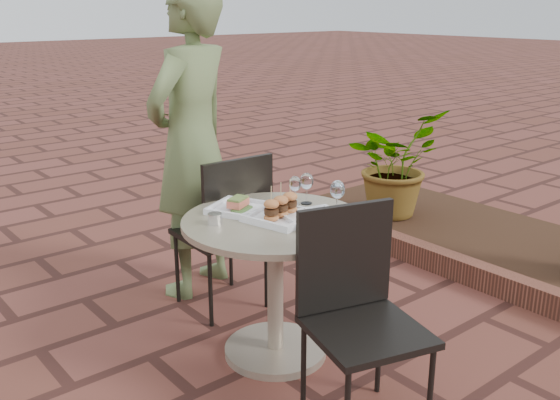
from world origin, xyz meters
TOP-DOWN VIEW (x-y plane):
  - ground at (0.00, 0.00)m, footprint 60.00×60.00m
  - cafe_table at (0.10, 0.04)m, footprint 0.90×0.90m
  - chair_far at (0.20, 0.58)m, footprint 0.45×0.45m
  - chair_near at (0.04, -0.55)m, footprint 0.54×0.54m
  - diner at (0.22, 0.98)m, footprint 0.80×0.66m
  - plate_salmon at (0.03, 0.25)m, footprint 0.34×0.34m
  - plate_sliders at (0.11, 0.02)m, footprint 0.35×0.35m
  - plate_tuna at (0.22, -0.11)m, footprint 0.32×0.32m
  - wine_glass_right at (0.38, -0.09)m, footprint 0.07×0.07m
  - wine_glass_mid at (0.32, 0.16)m, footprint 0.06×0.06m
  - wine_glass_far at (0.38, 0.13)m, footprint 0.07×0.07m
  - steel_ramekin at (-0.16, 0.17)m, footprint 0.09×0.09m
  - cutlery_set at (0.34, -0.18)m, footprint 0.14×0.19m
  - planter_curb at (1.60, 0.30)m, footprint 0.12×3.00m
  - mulch_bed at (2.30, 0.30)m, footprint 1.30×3.00m
  - potted_plant_a at (2.14, 1.04)m, footprint 0.86×0.78m

SIDE VIEW (x-z plane):
  - ground at x=0.00m, z-range 0.00..0.00m
  - mulch_bed at x=2.30m, z-range 0.00..0.06m
  - planter_curb at x=1.60m, z-range 0.00..0.15m
  - cafe_table at x=0.10m, z-range 0.12..0.85m
  - potted_plant_a at x=2.14m, z-range 0.06..0.92m
  - chair_far at x=0.20m, z-range 0.08..1.01m
  - chair_near at x=0.04m, z-range 0.08..1.01m
  - cutlery_set at x=0.34m, z-range 0.73..0.73m
  - plate_tuna at x=0.22m, z-range 0.73..0.76m
  - plate_salmon at x=0.03m, z-range 0.72..0.78m
  - steel_ramekin at x=-0.16m, z-range 0.73..0.78m
  - plate_sliders at x=0.11m, z-range 0.68..0.86m
  - wine_glass_mid at x=0.32m, z-range 0.76..0.91m
  - wine_glass_far at x=0.38m, z-range 0.76..0.93m
  - wine_glass_right at x=0.38m, z-range 0.77..0.94m
  - diner at x=0.22m, z-range 0.00..1.87m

